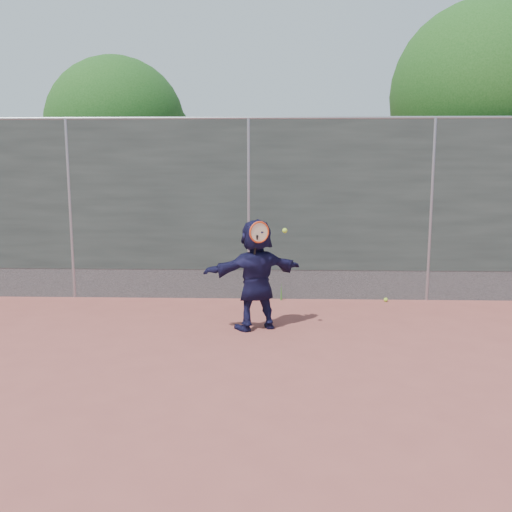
{
  "coord_description": "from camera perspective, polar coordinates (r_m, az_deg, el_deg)",
  "views": [
    {
      "loc": [
        0.45,
        -5.95,
        2.31
      ],
      "look_at": [
        0.18,
        1.74,
        1.03
      ],
      "focal_mm": 40.0,
      "sensor_mm": 36.0,
      "label": 1
    }
  ],
  "objects": [
    {
      "name": "swing_action",
      "position": [
        7.57,
        0.56,
        2.29
      ],
      "size": [
        0.51,
        0.19,
        0.51
      ],
      "color": "red",
      "rests_on": "ground"
    },
    {
      "name": "tree_left",
      "position": [
        12.94,
        -13.07,
        12.01
      ],
      "size": [
        3.15,
        3.0,
        4.53
      ],
      "color": "#382314",
      "rests_on": "ground"
    },
    {
      "name": "fence",
      "position": [
        9.49,
        -0.74,
        5.07
      ],
      "size": [
        20.0,
        0.06,
        3.03
      ],
      "color": "#38423D",
      "rests_on": "ground"
    },
    {
      "name": "tree_right",
      "position": [
        12.5,
        22.48,
        14.18
      ],
      "size": [
        3.78,
        3.6,
        5.39
      ],
      "color": "#382314",
      "rests_on": "ground"
    },
    {
      "name": "ball_ground",
      "position": [
        9.74,
        12.85,
        -4.28
      ],
      "size": [
        0.07,
        0.07,
        0.07
      ],
      "primitive_type": "sphere",
      "color": "#A7DB30",
      "rests_on": "ground"
    },
    {
      "name": "weed_clump",
      "position": [
        9.59,
        1.01,
        -3.66
      ],
      "size": [
        0.68,
        0.07,
        0.3
      ],
      "color": "#387226",
      "rests_on": "ground"
    },
    {
      "name": "player",
      "position": [
        7.85,
        0.0,
        -1.85
      ],
      "size": [
        1.49,
        1.0,
        1.54
      ],
      "primitive_type": "imported",
      "rotation": [
        0.0,
        0.0,
        3.56
      ],
      "color": "#161438",
      "rests_on": "ground"
    },
    {
      "name": "ground",
      "position": [
        6.4,
        -2.21,
        -11.7
      ],
      "size": [
        80.0,
        80.0,
        0.0
      ],
      "primitive_type": "plane",
      "color": "#9E4C42",
      "rests_on": "ground"
    }
  ]
}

